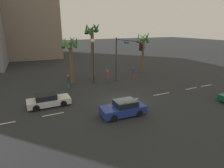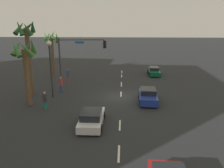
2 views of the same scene
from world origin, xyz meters
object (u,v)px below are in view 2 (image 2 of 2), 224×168
at_px(pedestrian_0, 45,100).
at_px(palm_tree_0, 25,60).
at_px(streetlamp, 50,59).
at_px(pedestrian_1, 61,84).
at_px(car_1, 148,96).
at_px(palm_tree_1, 51,44).
at_px(palm_tree_3, 27,43).
at_px(car_0, 92,118).
at_px(car_3, 154,71).
at_px(traffic_signal, 76,54).
at_px(pedestrian_2, 68,75).

xyz_separation_m(pedestrian_0, palm_tree_0, (1.05, 2.04, 3.78)).
distance_m(streetlamp, pedestrian_1, 4.01).
bearing_deg(car_1, palm_tree_1, 50.10).
distance_m(palm_tree_1, palm_tree_3, 9.66).
distance_m(car_0, palm_tree_3, 12.83).
height_order(car_3, palm_tree_1, palm_tree_1).
bearing_deg(pedestrian_0, palm_tree_3, 34.59).
relative_size(traffic_signal, pedestrian_0, 3.57).
relative_size(car_1, palm_tree_1, 0.58).
height_order(car_3, pedestrian_2, pedestrian_2).
xyz_separation_m(streetlamp, pedestrian_2, (6.60, -0.18, -3.42)).
height_order(pedestrian_2, palm_tree_3, palm_tree_3).
bearing_deg(car_0, palm_tree_3, 45.97).
bearing_deg(palm_tree_0, pedestrian_2, -10.73).
xyz_separation_m(car_1, traffic_signal, (4.86, 8.75, 3.79)).
distance_m(car_1, palm_tree_0, 13.15).
xyz_separation_m(car_3, pedestrian_1, (-10.14, 12.67, 0.43)).
relative_size(car_3, pedestrian_1, 2.19).
height_order(pedestrian_0, palm_tree_1, palm_tree_1).
distance_m(traffic_signal, palm_tree_1, 8.56).
bearing_deg(traffic_signal, car_3, -52.98).
height_order(streetlamp, pedestrian_2, streetlamp).
bearing_deg(palm_tree_3, palm_tree_1, 1.77).
xyz_separation_m(streetlamp, pedestrian_1, (2.00, -0.47, -3.44)).
bearing_deg(car_3, pedestrian_1, 128.66).
bearing_deg(car_0, pedestrian_1, 28.96).
bearing_deg(streetlamp, pedestrian_2, -1.56).
xyz_separation_m(car_0, traffic_signal, (10.89, 3.46, 3.84)).
xyz_separation_m(car_0, pedestrian_0, (3.31, 5.07, 0.35)).
distance_m(car_3, pedestrian_1, 16.23).
bearing_deg(palm_tree_0, palm_tree_1, 6.60).
distance_m(pedestrian_1, palm_tree_3, 6.12).
bearing_deg(traffic_signal, palm_tree_3, 119.97).
relative_size(pedestrian_0, palm_tree_3, 0.21).
xyz_separation_m(pedestrian_2, palm_tree_0, (-9.35, 1.77, 3.70)).
bearing_deg(palm_tree_1, palm_tree_3, -178.23).
height_order(traffic_signal, palm_tree_0, palm_tree_0).
xyz_separation_m(traffic_signal, palm_tree_3, (-2.82, 4.89, 1.63)).
xyz_separation_m(pedestrian_1, palm_tree_0, (-4.75, 2.06, 3.71)).
relative_size(pedestrian_1, palm_tree_3, 0.22).
bearing_deg(pedestrian_1, pedestrian_2, 3.60).
distance_m(car_3, pedestrian_0, 20.38).
xyz_separation_m(traffic_signal, streetlamp, (-3.78, 2.05, 0.01)).
distance_m(car_0, palm_tree_1, 20.18).
bearing_deg(palm_tree_1, pedestrian_1, -157.19).
distance_m(streetlamp, palm_tree_3, 3.40).
height_order(car_1, pedestrian_1, pedestrian_1).
bearing_deg(palm_tree_3, pedestrian_0, -145.41).
bearing_deg(palm_tree_1, pedestrian_0, -166.02).
height_order(streetlamp, palm_tree_0, palm_tree_0).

